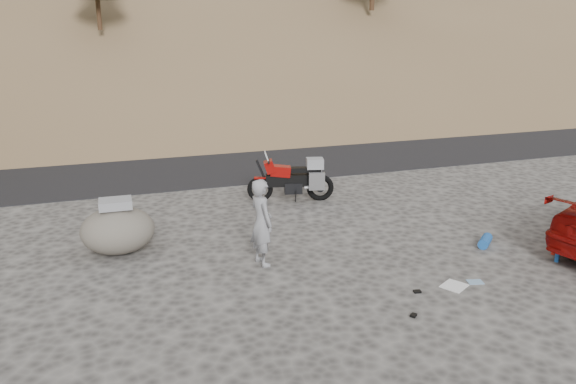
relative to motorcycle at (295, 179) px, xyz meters
name	(u,v)px	position (x,y,z in m)	size (l,w,h in m)	color
ground	(345,254)	(-0.22, -3.65, -0.57)	(140.00, 140.00, 0.00)	#3C3937
road	(237,157)	(-0.22, 5.35, -0.57)	(120.00, 7.00, 0.05)	black
motorcycle	(295,179)	(0.00, 0.00, 0.00)	(2.20, 0.96, 1.33)	black
man	(262,263)	(-1.93, -3.58, -0.57)	(0.61, 0.40, 1.66)	gray
boulder	(118,229)	(-4.46, -2.12, -0.08)	(1.68, 1.52, 1.11)	#5E5A50
gear_white_cloth	(454,286)	(0.96, -5.59, -0.56)	(0.42, 0.37, 0.01)	white
gear_blue_mat	(485,241)	(2.66, -4.20, -0.47)	(0.21, 0.21, 0.52)	#1C56AA
gear_bottle	(557,256)	(3.44, -5.32, -0.46)	(0.08, 0.08, 0.22)	#1C56AA
gear_funnel	(554,251)	(3.67, -5.01, -0.49)	(0.12, 0.12, 0.15)	red
gear_glove_a	(417,291)	(0.22, -5.59, -0.55)	(0.12, 0.09, 0.04)	black
gear_glove_b	(414,315)	(-0.27, -6.29, -0.55)	(0.11, 0.08, 0.04)	black
gear_blue_cloth	(475,282)	(1.40, -5.57, -0.56)	(0.27, 0.20, 0.01)	#7DA0C1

